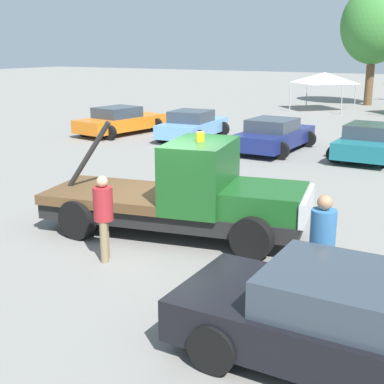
% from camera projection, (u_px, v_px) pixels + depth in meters
% --- Properties ---
extents(ground_plane, '(160.00, 160.00, 0.00)m').
position_uv_depth(ground_plane, '(173.00, 233.00, 12.20)').
color(ground_plane, gray).
extents(tow_truck, '(6.21, 3.14, 2.51)m').
position_uv_depth(tow_truck, '(188.00, 196.00, 11.85)').
color(tow_truck, black).
rests_on(tow_truck, ground).
extents(foreground_car, '(5.09, 2.14, 1.34)m').
position_uv_depth(foreground_car, '(362.00, 327.00, 6.84)').
color(foreground_car, black).
rests_on(foreground_car, ground).
extents(person_near_truck, '(0.41, 0.41, 1.86)m').
position_uv_depth(person_near_truck, '(322.00, 242.00, 8.62)').
color(person_near_truck, '#847051').
rests_on(person_near_truck, ground).
extents(person_at_hood, '(0.38, 0.38, 1.73)m').
position_uv_depth(person_at_hood, '(103.00, 212.00, 10.42)').
color(person_at_hood, '#847051').
rests_on(person_at_hood, ground).
extents(parked_car_orange, '(2.83, 4.89, 1.34)m').
position_uv_depth(parked_car_orange, '(120.00, 121.00, 25.97)').
color(parked_car_orange, orange).
rests_on(parked_car_orange, ground).
extents(parked_car_skyblue, '(2.71, 4.40, 1.34)m').
position_uv_depth(parked_car_skyblue, '(193.00, 125.00, 24.51)').
color(parked_car_skyblue, '#669ED1').
rests_on(parked_car_skyblue, ground).
extents(parked_car_navy, '(2.53, 4.58, 1.34)m').
position_uv_depth(parked_car_navy, '(274.00, 135.00, 21.74)').
color(parked_car_navy, navy).
rests_on(parked_car_navy, ground).
extents(parked_car_teal, '(2.52, 4.46, 1.34)m').
position_uv_depth(parked_car_teal, '(371.00, 142.00, 20.26)').
color(parked_car_teal, '#196670').
rests_on(parked_car_teal, ground).
extents(canopy_tent_white, '(3.49, 3.49, 2.51)m').
position_uv_depth(canopy_tent_white, '(324.00, 78.00, 35.55)').
color(canopy_tent_white, '#9E9EA3').
rests_on(canopy_tent_white, ground).
extents(tree_center, '(4.67, 4.67, 8.34)m').
position_uv_depth(tree_center, '(374.00, 25.00, 37.81)').
color(tree_center, brown).
rests_on(tree_center, ground).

